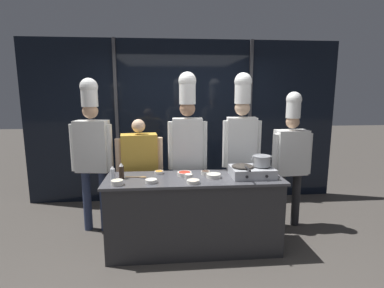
{
  "coord_description": "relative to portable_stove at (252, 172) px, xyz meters",
  "views": [
    {
      "loc": [
        -0.32,
        -3.33,
        1.88
      ],
      "look_at": [
        0.0,
        0.25,
        1.24
      ],
      "focal_mm": 28.0,
      "sensor_mm": 36.0,
      "label": 1
    }
  ],
  "objects": [
    {
      "name": "chef_line",
      "position": [
        0.02,
        0.58,
        0.32
      ],
      "size": [
        0.51,
        0.23,
        2.11
      ],
      "rotation": [
        0.0,
        0.0,
        3.06
      ],
      "color": "#4C4C51",
      "rests_on": "ground_plane"
    },
    {
      "name": "prep_bowl_rice",
      "position": [
        -0.74,
        -0.03,
        -0.03
      ],
      "size": [
        0.09,
        0.09,
        0.06
      ],
      "color": "silver",
      "rests_on": "demo_counter"
    },
    {
      "name": "portable_stove",
      "position": [
        0.0,
        0.0,
        0.0
      ],
      "size": [
        0.49,
        0.39,
        0.13
      ],
      "color": "#B2B5BA",
      "rests_on": "demo_counter"
    },
    {
      "name": "squeeze_bottle_soy",
      "position": [
        -1.51,
        0.05,
        0.03
      ],
      "size": [
        0.06,
        0.06,
        0.19
      ],
      "color": "#332319",
      "rests_on": "demo_counter"
    },
    {
      "name": "prep_bowl_noodles",
      "position": [
        -1.52,
        -0.19,
        -0.03
      ],
      "size": [
        0.13,
        0.13,
        0.06
      ],
      "color": "silver",
      "rests_on": "demo_counter"
    },
    {
      "name": "prep_bowl_soy_glaze",
      "position": [
        -0.53,
        0.13,
        -0.03
      ],
      "size": [
        0.11,
        0.11,
        0.04
      ],
      "color": "silver",
      "rests_on": "demo_counter"
    },
    {
      "name": "demo_counter",
      "position": [
        -0.68,
        0.02,
        -0.5
      ],
      "size": [
        2.05,
        0.65,
        0.89
      ],
      "color": "#2D2D30",
      "rests_on": "ground_plane"
    },
    {
      "name": "ground_plane",
      "position": [
        -0.68,
        0.02,
        -0.94
      ],
      "size": [
        24.0,
        24.0,
        0.0
      ],
      "primitive_type": "plane",
      "color": "#47423D"
    },
    {
      "name": "prep_bowl_chili_flakes",
      "position": [
        -0.78,
        0.12,
        -0.03
      ],
      "size": [
        0.17,
        0.17,
        0.04
      ],
      "color": "silver",
      "rests_on": "demo_counter"
    },
    {
      "name": "chef_head",
      "position": [
        -1.95,
        0.63,
        0.25
      ],
      "size": [
        0.55,
        0.27,
        2.04
      ],
      "rotation": [
        0.0,
        0.0,
        3.01
      ],
      "color": "#2D3856",
      "rests_on": "ground_plane"
    },
    {
      "name": "prep_bowl_carrots",
      "position": [
        -1.08,
        0.22,
        -0.04
      ],
      "size": [
        0.11,
        0.11,
        0.04
      ],
      "color": "silver",
      "rests_on": "demo_counter"
    },
    {
      "name": "chef_pastry",
      "position": [
        0.69,
        0.53,
        0.12
      ],
      "size": [
        0.56,
        0.25,
        1.86
      ],
      "rotation": [
        0.0,
        0.0,
        3.21
      ],
      "color": "#232326",
      "rests_on": "ground_plane"
    },
    {
      "name": "frying_pan",
      "position": [
        -0.11,
        -0.0,
        0.09
      ],
      "size": [
        0.26,
        0.44,
        0.04
      ],
      "color": "#38332D",
      "rests_on": "portable_stove"
    },
    {
      "name": "stock_pot",
      "position": [
        0.11,
        0.0,
        0.13
      ],
      "size": [
        0.23,
        0.21,
        0.12
      ],
      "color": "#93969B",
      "rests_on": "portable_stove"
    },
    {
      "name": "person_guest",
      "position": [
        -1.35,
        0.58,
        -0.04
      ],
      "size": [
        0.61,
        0.3,
        1.52
      ],
      "rotation": [
        0.0,
        0.0,
        3.26
      ],
      "color": "#2D3856",
      "rests_on": "ground_plane"
    },
    {
      "name": "window_wall_back",
      "position": [
        -0.68,
        1.73,
        0.41
      ],
      "size": [
        5.24,
        0.09,
        2.7
      ],
      "color": "black",
      "rests_on": "ground_plane"
    },
    {
      "name": "chef_sous",
      "position": [
        -0.71,
        0.55,
        0.32
      ],
      "size": [
        0.51,
        0.23,
        2.11
      ],
      "rotation": [
        0.0,
        0.0,
        3.08
      ],
      "color": "#2D3856",
      "rests_on": "ground_plane"
    },
    {
      "name": "squeeze_bottle_clear",
      "position": [
        -1.6,
        0.04,
        0.01
      ],
      "size": [
        0.05,
        0.05,
        0.16
      ],
      "color": "white",
      "rests_on": "demo_counter"
    },
    {
      "name": "prep_bowl_chicken",
      "position": [
        -0.71,
        -0.2,
        -0.04
      ],
      "size": [
        0.14,
        0.14,
        0.04
      ],
      "color": "silver",
      "rests_on": "demo_counter"
    },
    {
      "name": "prep_bowl_bean_sprouts",
      "position": [
        -0.45,
        -0.0,
        -0.03
      ],
      "size": [
        0.17,
        0.17,
        0.05
      ],
      "color": "silver",
      "rests_on": "demo_counter"
    },
    {
      "name": "serving_spoon_slotted",
      "position": [
        -1.3,
        0.07,
        -0.05
      ],
      "size": [
        0.25,
        0.07,
        0.02
      ],
      "color": "olive",
      "rests_on": "demo_counter"
    },
    {
      "name": "prep_bowl_garlic",
      "position": [
        -1.16,
        -0.14,
        -0.04
      ],
      "size": [
        0.13,
        0.13,
        0.04
      ],
      "color": "silver",
      "rests_on": "demo_counter"
    }
  ]
}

